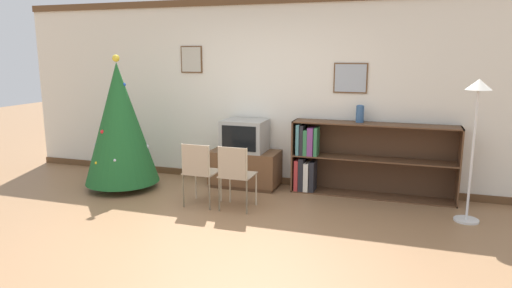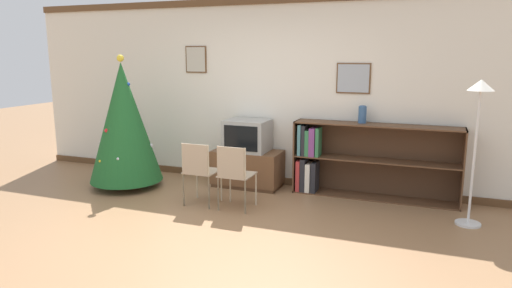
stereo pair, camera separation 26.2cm
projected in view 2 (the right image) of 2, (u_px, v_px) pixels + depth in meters
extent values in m
plane|color=#936B47|center=(202.00, 236.00, 4.89)|extent=(24.00, 24.00, 0.00)
cube|color=silver|center=(271.00, 93.00, 6.67)|extent=(8.23, 0.08, 2.70)
cube|color=brown|center=(270.00, 0.00, 6.37)|extent=(8.23, 0.03, 0.10)
cube|color=brown|center=(269.00, 179.00, 6.88)|extent=(8.23, 0.03, 0.10)
cube|color=brown|center=(196.00, 59.00, 6.95)|extent=(0.35, 0.02, 0.40)
cube|color=#BCB7A8|center=(196.00, 59.00, 6.94)|extent=(0.31, 0.01, 0.37)
cube|color=brown|center=(353.00, 78.00, 6.16)|extent=(0.46, 0.02, 0.41)
cube|color=#9EA8B2|center=(353.00, 78.00, 6.15)|extent=(0.42, 0.01, 0.37)
cylinder|color=maroon|center=(127.00, 183.00, 6.69)|extent=(0.36, 0.36, 0.10)
cone|color=#1E5B28|center=(124.00, 122.00, 6.52)|extent=(1.04, 1.04, 1.70)
sphere|color=yellow|center=(120.00, 58.00, 6.34)|extent=(0.10, 0.10, 0.10)
sphere|color=silver|center=(125.00, 87.00, 6.52)|extent=(0.04, 0.04, 0.04)
sphere|color=gold|center=(100.00, 161.00, 6.32)|extent=(0.04, 0.04, 0.04)
sphere|color=red|center=(107.00, 131.00, 6.33)|extent=(0.06, 0.06, 0.06)
sphere|color=silver|center=(118.00, 159.00, 6.22)|extent=(0.04, 0.04, 0.04)
sphere|color=gold|center=(136.00, 120.00, 6.74)|extent=(0.06, 0.06, 0.06)
sphere|color=silver|center=(101.00, 144.00, 6.56)|extent=(0.05, 0.05, 0.05)
sphere|color=#1E4CB2|center=(128.00, 84.00, 6.41)|extent=(0.05, 0.05, 0.05)
sphere|color=silver|center=(151.00, 146.00, 6.64)|extent=(0.06, 0.06, 0.06)
cube|color=#4C311E|center=(248.00, 184.00, 6.71)|extent=(0.95, 0.50, 0.05)
cube|color=brown|center=(248.00, 167.00, 6.66)|extent=(0.99, 0.52, 0.48)
cube|color=#9E9E99|center=(247.00, 135.00, 6.57)|extent=(0.61, 0.50, 0.45)
cube|color=black|center=(241.00, 138.00, 6.34)|extent=(0.50, 0.01, 0.35)
cube|color=tan|center=(202.00, 171.00, 5.86)|extent=(0.40, 0.40, 0.02)
cube|color=tan|center=(195.00, 159.00, 5.64)|extent=(0.35, 0.01, 0.38)
cylinder|color=beige|center=(197.00, 183.00, 6.13)|extent=(0.02, 0.02, 0.42)
cylinder|color=beige|center=(221.00, 185.00, 6.00)|extent=(0.02, 0.02, 0.42)
cylinder|color=beige|center=(184.00, 190.00, 5.80)|extent=(0.02, 0.02, 0.42)
cylinder|color=beige|center=(209.00, 193.00, 5.67)|extent=(0.02, 0.02, 0.42)
cylinder|color=beige|center=(183.00, 175.00, 5.76)|extent=(0.02, 0.02, 0.82)
cylinder|color=beige|center=(209.00, 178.00, 5.64)|extent=(0.02, 0.02, 0.82)
cube|color=tan|center=(237.00, 175.00, 5.69)|extent=(0.40, 0.40, 0.02)
cube|color=tan|center=(231.00, 163.00, 5.47)|extent=(0.35, 0.01, 0.38)
cylinder|color=beige|center=(230.00, 186.00, 5.96)|extent=(0.02, 0.02, 0.42)
cylinder|color=beige|center=(256.00, 189.00, 5.83)|extent=(0.02, 0.02, 0.42)
cylinder|color=beige|center=(218.00, 194.00, 5.63)|extent=(0.02, 0.02, 0.42)
cylinder|color=beige|center=(245.00, 197.00, 5.50)|extent=(0.02, 0.02, 0.42)
cylinder|color=beige|center=(218.00, 179.00, 5.59)|extent=(0.02, 0.02, 0.82)
cylinder|color=beige|center=(245.00, 182.00, 5.46)|extent=(0.02, 0.02, 0.82)
cube|color=brown|center=(297.00, 155.00, 6.45)|extent=(0.02, 0.36, 1.00)
cube|color=brown|center=(463.00, 169.00, 5.69)|extent=(0.02, 0.36, 1.00)
cube|color=brown|center=(377.00, 125.00, 5.97)|extent=(2.18, 0.36, 0.02)
cube|color=brown|center=(373.00, 197.00, 6.17)|extent=(2.18, 0.36, 0.02)
cube|color=brown|center=(375.00, 160.00, 6.07)|extent=(2.14, 0.36, 0.02)
cube|color=#492F1E|center=(376.00, 159.00, 6.23)|extent=(2.18, 0.01, 1.00)
cube|color=#B73333|center=(300.00, 174.00, 6.46)|extent=(0.05, 0.31, 0.43)
cube|color=#232328|center=(304.00, 174.00, 6.41)|extent=(0.07, 0.25, 0.46)
cube|color=silver|center=(309.00, 177.00, 6.38)|extent=(0.07, 0.23, 0.40)
cube|color=#232328|center=(315.00, 177.00, 6.36)|extent=(0.07, 0.26, 0.42)
cube|color=teal|center=(301.00, 139.00, 6.33)|extent=(0.04, 0.24, 0.43)
cube|color=#232328|center=(305.00, 140.00, 6.31)|extent=(0.05, 0.25, 0.42)
cube|color=#337547|center=(309.00, 142.00, 6.30)|extent=(0.05, 0.24, 0.36)
cube|color=#7A3D7F|center=(313.00, 142.00, 6.27)|extent=(0.08, 0.24, 0.39)
cube|color=#337547|center=(318.00, 142.00, 6.23)|extent=(0.05, 0.21, 0.39)
cylinder|color=#335684|center=(362.00, 115.00, 6.07)|extent=(0.11, 0.11, 0.22)
torus|color=#335684|center=(363.00, 106.00, 6.04)|extent=(0.09, 0.09, 0.02)
cylinder|color=silver|center=(468.00, 224.00, 5.20)|extent=(0.28, 0.28, 0.03)
cylinder|color=silver|center=(474.00, 159.00, 5.05)|extent=(0.03, 0.03, 1.50)
cone|color=white|center=(481.00, 85.00, 4.89)|extent=(0.28, 0.28, 0.12)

